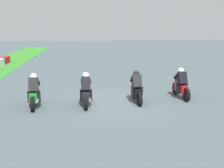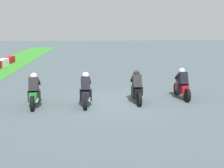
{
  "view_description": "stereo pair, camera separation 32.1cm",
  "coord_description": "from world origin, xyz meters",
  "px_view_note": "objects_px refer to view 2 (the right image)",
  "views": [
    {
      "loc": [
        -12.04,
        1.5,
        3.48
      ],
      "look_at": [
        -0.03,
        0.1,
        0.9
      ],
      "focal_mm": 42.71,
      "sensor_mm": 36.0,
      "label": 1
    },
    {
      "loc": [
        -12.07,
        1.18,
        3.48
      ],
      "look_at": [
        -0.03,
        0.1,
        0.9
      ],
      "focal_mm": 42.71,
      "sensor_mm": 36.0,
      "label": 2
    }
  ],
  "objects_px": {
    "rider_lane_c": "(86,92)",
    "rider_lane_d": "(34,93)",
    "rider_lane_a": "(182,86)",
    "rider_lane_b": "(137,89)"
  },
  "relations": [
    {
      "from": "rider_lane_b",
      "to": "rider_lane_c",
      "type": "distance_m",
      "value": 2.4
    },
    {
      "from": "rider_lane_a",
      "to": "rider_lane_b",
      "type": "xyz_separation_m",
      "value": [
        -0.49,
        2.38,
        0.0
      ]
    },
    {
      "from": "rider_lane_a",
      "to": "rider_lane_b",
      "type": "relative_size",
      "value": 1.0
    },
    {
      "from": "rider_lane_a",
      "to": "rider_lane_b",
      "type": "height_order",
      "value": "same"
    },
    {
      "from": "rider_lane_b",
      "to": "rider_lane_d",
      "type": "relative_size",
      "value": 1.0
    },
    {
      "from": "rider_lane_c",
      "to": "rider_lane_d",
      "type": "relative_size",
      "value": 1.0
    },
    {
      "from": "rider_lane_a",
      "to": "rider_lane_b",
      "type": "distance_m",
      "value": 2.43
    },
    {
      "from": "rider_lane_c",
      "to": "rider_lane_d",
      "type": "xyz_separation_m",
      "value": [
        0.03,
        2.28,
        0.0
      ]
    },
    {
      "from": "rider_lane_c",
      "to": "rider_lane_d",
      "type": "bearing_deg",
      "value": 90.73
    },
    {
      "from": "rider_lane_d",
      "to": "rider_lane_a",
      "type": "bearing_deg",
      "value": -86.43
    }
  ]
}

